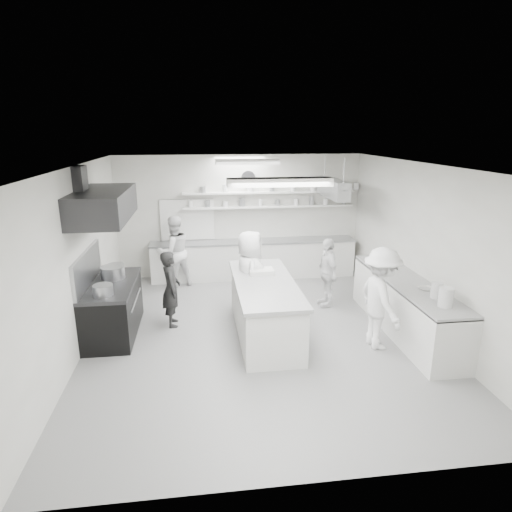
{
  "coord_description": "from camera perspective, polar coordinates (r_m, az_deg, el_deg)",
  "views": [
    {
      "loc": [
        -0.98,
        -7.09,
        3.55
      ],
      "look_at": [
        0.02,
        0.6,
        1.3
      ],
      "focal_mm": 30.45,
      "sensor_mm": 36.0,
      "label": 1
    }
  ],
  "objects": [
    {
      "name": "floor",
      "position": [
        8.0,
        0.43,
        -10.28
      ],
      "size": [
        6.0,
        7.0,
        0.02
      ],
      "primitive_type": "cube",
      "color": "gray",
      "rests_on": "ground"
    },
    {
      "name": "ceiling",
      "position": [
        7.18,
        0.48,
        11.85
      ],
      "size": [
        6.0,
        7.0,
        0.02
      ],
      "primitive_type": "cube",
      "color": "white",
      "rests_on": "wall_back"
    },
    {
      "name": "wall_back",
      "position": [
        10.83,
        -2.09,
        5.24
      ],
      "size": [
        6.0,
        0.04,
        3.0
      ],
      "primitive_type": "cube",
      "color": "silver",
      "rests_on": "floor"
    },
    {
      "name": "wall_front",
      "position": [
        4.25,
        7.08,
        -12.81
      ],
      "size": [
        6.0,
        0.04,
        3.0
      ],
      "primitive_type": "cube",
      "color": "silver",
      "rests_on": "floor"
    },
    {
      "name": "wall_left",
      "position": [
        7.65,
        -22.4,
        -0.63
      ],
      "size": [
        0.04,
        7.0,
        3.0
      ],
      "primitive_type": "cube",
      "color": "silver",
      "rests_on": "floor"
    },
    {
      "name": "wall_right",
      "position": [
        8.39,
        21.21,
        0.9
      ],
      "size": [
        0.04,
        7.0,
        3.0
      ],
      "primitive_type": "cube",
      "color": "silver",
      "rests_on": "floor"
    },
    {
      "name": "stove",
      "position": [
        8.27,
        -18.25,
        -6.72
      ],
      "size": [
        0.8,
        1.8,
        0.9
      ],
      "primitive_type": "cube",
      "color": "black",
      "rests_on": "floor"
    },
    {
      "name": "exhaust_hood",
      "position": [
        7.76,
        -19.48,
        6.34
      ],
      "size": [
        0.85,
        2.0,
        0.5
      ],
      "primitive_type": "cube",
      "color": "#2A2A2B",
      "rests_on": "wall_left"
    },
    {
      "name": "back_counter",
      "position": [
        10.82,
        -0.3,
        -0.43
      ],
      "size": [
        5.0,
        0.6,
        0.92
      ],
      "primitive_type": "cube",
      "color": "silver",
      "rests_on": "floor"
    },
    {
      "name": "shelf_lower",
      "position": [
        10.75,
        1.71,
        6.51
      ],
      "size": [
        4.2,
        0.26,
        0.04
      ],
      "primitive_type": "cube",
      "color": "silver",
      "rests_on": "wall_back"
    },
    {
      "name": "shelf_upper",
      "position": [
        10.69,
        1.72,
        8.36
      ],
      "size": [
        4.2,
        0.26,
        0.04
      ],
      "primitive_type": "cube",
      "color": "silver",
      "rests_on": "wall_back"
    },
    {
      "name": "pass_through_window",
      "position": [
        10.78,
        -8.99,
        4.73
      ],
      "size": [
        1.3,
        0.04,
        1.0
      ],
      "primitive_type": "cube",
      "color": "black",
      "rests_on": "wall_back"
    },
    {
      "name": "wall_clock",
      "position": [
        10.67,
        -1.03,
        10.24
      ],
      "size": [
        0.32,
        0.05,
        0.32
      ],
      "primitive_type": "cylinder",
      "rotation": [
        1.57,
        0.0,
        0.0
      ],
      "color": "white",
      "rests_on": "wall_back"
    },
    {
      "name": "right_counter",
      "position": [
        8.38,
        19.01,
        -6.34
      ],
      "size": [
        0.74,
        3.3,
        0.94
      ],
      "primitive_type": "cube",
      "color": "silver",
      "rests_on": "floor"
    },
    {
      "name": "pot_rack",
      "position": [
        10.03,
        10.07,
        8.76
      ],
      "size": [
        0.3,
        1.6,
        0.4
      ],
      "primitive_type": "cube",
      "color": "#9EA0A4",
      "rests_on": "ceiling"
    },
    {
      "name": "light_fixture_front",
      "position": [
        5.42,
        3.13,
        9.67
      ],
      "size": [
        1.3,
        0.25,
        0.1
      ],
      "primitive_type": "cube",
      "color": "silver",
      "rests_on": "ceiling"
    },
    {
      "name": "light_fixture_rear",
      "position": [
        8.97,
        -1.13,
        12.26
      ],
      "size": [
        1.3,
        0.25,
        0.1
      ],
      "primitive_type": "cube",
      "color": "silver",
      "rests_on": "ceiling"
    },
    {
      "name": "prep_island",
      "position": [
        7.81,
        1.14,
        -7.0
      ],
      "size": [
        0.98,
        2.6,
        0.95
      ],
      "primitive_type": "cube",
      "rotation": [
        0.0,
        0.0,
        0.01
      ],
      "color": "silver",
      "rests_on": "floor"
    },
    {
      "name": "stove_pot",
      "position": [
        8.31,
        -18.28,
        -2.21
      ],
      "size": [
        0.43,
        0.43,
        0.27
      ],
      "primitive_type": "cylinder",
      "color": "#9EA0A4",
      "rests_on": "stove"
    },
    {
      "name": "cook_stove",
      "position": [
        8.23,
        -11.1,
        -4.24
      ],
      "size": [
        0.4,
        0.56,
        1.44
      ],
      "primitive_type": "imported",
      "rotation": [
        0.0,
        0.0,
        1.67
      ],
      "color": "black",
      "rests_on": "floor"
    },
    {
      "name": "cook_back",
      "position": [
        10.26,
        -10.72,
        0.57
      ],
      "size": [
        1.02,
        0.93,
        1.69
      ],
      "primitive_type": "imported",
      "rotation": [
        0.0,
        0.0,
        -2.69
      ],
      "color": "white",
      "rests_on": "floor"
    },
    {
      "name": "cook_island_left",
      "position": [
        8.29,
        -0.8,
        -2.64
      ],
      "size": [
        0.56,
        0.86,
        1.76
      ],
      "primitive_type": "imported",
      "rotation": [
        0.0,
        0.0,
        1.57
      ],
      "color": "white",
      "rests_on": "floor"
    },
    {
      "name": "cook_island_right",
      "position": [
        9.11,
        9.34,
        -2.13
      ],
      "size": [
        0.41,
        0.87,
        1.45
      ],
      "primitive_type": "imported",
      "rotation": [
        0.0,
        0.0,
        -1.51
      ],
      "color": "white",
      "rests_on": "floor"
    },
    {
      "name": "cook_right",
      "position": [
        7.52,
        16.06,
        -5.4
      ],
      "size": [
        0.72,
        1.16,
        1.74
      ],
      "primitive_type": "imported",
      "rotation": [
        0.0,
        0.0,
        1.64
      ],
      "color": "white",
      "rests_on": "floor"
    },
    {
      "name": "bowl_island_a",
      "position": [
        8.01,
        0.21,
        -2.53
      ],
      "size": [
        0.27,
        0.27,
        0.06
      ],
      "primitive_type": "imported",
      "rotation": [
        0.0,
        0.0,
        0.19
      ],
      "color": "#9EA0A4",
      "rests_on": "prep_island"
    },
    {
      "name": "bowl_island_b",
      "position": [
        8.03,
        1.35,
        -2.47
      ],
      "size": [
        0.2,
        0.2,
        0.06
      ],
      "primitive_type": "imported",
      "rotation": [
        0.0,
        0.0,
        -0.06
      ],
      "color": "silver",
      "rests_on": "prep_island"
    },
    {
      "name": "bowl_right",
      "position": [
        7.89,
        21.41,
        -4.08
      ],
      "size": [
        0.28,
        0.28,
        0.06
      ],
      "primitive_type": "imported",
      "rotation": [
        0.0,
        0.0,
        0.13
      ],
      "color": "silver",
      "rests_on": "right_counter"
    }
  ]
}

